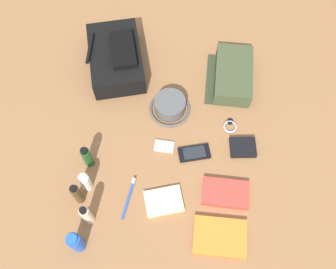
# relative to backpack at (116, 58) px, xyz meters

# --- Properties ---
(ground_plane) EXTENTS (2.64, 2.02, 0.02)m
(ground_plane) POSITION_rel_backpack_xyz_m (-0.37, -0.26, -0.07)
(ground_plane) COLOR brown
(ground_plane) RESTS_ON ground
(backpack) EXTENTS (0.40, 0.31, 0.14)m
(backpack) POSITION_rel_backpack_xyz_m (0.00, 0.00, 0.00)
(backpack) COLOR black
(backpack) RESTS_ON ground_plane
(toiletry_pouch) EXTENTS (0.29, 0.21, 0.09)m
(toiletry_pouch) POSITION_rel_backpack_xyz_m (-0.05, -0.54, -0.02)
(toiletry_pouch) COLOR #384228
(toiletry_pouch) RESTS_ON ground_plane
(bucket_hat) EXTENTS (0.19, 0.19, 0.07)m
(bucket_hat) POSITION_rel_backpack_xyz_m (-0.23, -0.26, -0.03)
(bucket_hat) COLOR #4A4A4A
(bucket_hat) RESTS_ON ground_plane
(deodorant_spray) EXTENTS (0.05, 0.05, 0.15)m
(deodorant_spray) POSITION_rel_backpack_xyz_m (-0.85, 0.05, 0.01)
(deodorant_spray) COLOR blue
(deodorant_spray) RESTS_ON ground_plane
(lotion_bottle) EXTENTS (0.04, 0.04, 0.16)m
(lotion_bottle) POSITION_rel_backpack_xyz_m (-0.75, 0.02, 0.02)
(lotion_bottle) COLOR beige
(lotion_bottle) RESTS_ON ground_plane
(cologne_bottle) EXTENTS (0.04, 0.04, 0.15)m
(cologne_bottle) POSITION_rel_backpack_xyz_m (-0.66, 0.07, 0.01)
(cologne_bottle) COLOR #473319
(cologne_bottle) RESTS_ON ground_plane
(toothpaste_tube) EXTENTS (0.04, 0.04, 0.12)m
(toothpaste_tube) POSITION_rel_backpack_xyz_m (-0.61, 0.05, -0.00)
(toothpaste_tube) COLOR white
(toothpaste_tube) RESTS_ON ground_plane
(shampoo_bottle) EXTENTS (0.04, 0.04, 0.14)m
(shampoo_bottle) POSITION_rel_backpack_xyz_m (-0.50, 0.06, 0.01)
(shampoo_bottle) COLOR #19471E
(shampoo_bottle) RESTS_ON ground_plane
(paperback_novel) EXTENTS (0.16, 0.21, 0.02)m
(paperback_novel) POSITION_rel_backpack_xyz_m (-0.78, -0.49, -0.05)
(paperback_novel) COLOR orange
(paperback_novel) RESTS_ON ground_plane
(travel_guidebook) EXTENTS (0.13, 0.19, 0.02)m
(travel_guidebook) POSITION_rel_backpack_xyz_m (-0.61, -0.51, -0.05)
(travel_guidebook) COLOR red
(travel_guidebook) RESTS_ON ground_plane
(cell_phone) EXTENTS (0.10, 0.15, 0.01)m
(cell_phone) POSITION_rel_backpack_xyz_m (-0.44, -0.38, -0.05)
(cell_phone) COLOR black
(cell_phone) RESTS_ON ground_plane
(media_player) EXTENTS (0.06, 0.09, 0.01)m
(media_player) POSITION_rel_backpack_xyz_m (-0.41, -0.25, -0.05)
(media_player) COLOR #B7B7BC
(media_player) RESTS_ON ground_plane
(wristwatch) EXTENTS (0.07, 0.06, 0.01)m
(wristwatch) POSITION_rel_backpack_xyz_m (-0.30, -0.54, -0.05)
(wristwatch) COLOR #99999E
(wristwatch) RESTS_ON ground_plane
(toothbrush) EXTENTS (0.18, 0.04, 0.02)m
(toothbrush) POSITION_rel_backpack_xyz_m (-0.64, -0.12, -0.05)
(toothbrush) COLOR blue
(toothbrush) RESTS_ON ground_plane
(wallet) EXTENTS (0.10, 0.12, 0.02)m
(wallet) POSITION_rel_backpack_xyz_m (-0.40, -0.59, -0.05)
(wallet) COLOR black
(wallet) RESTS_ON ground_plane
(notepad) EXTENTS (0.14, 0.17, 0.02)m
(notepad) POSITION_rel_backpack_xyz_m (-0.65, -0.27, -0.05)
(notepad) COLOR beige
(notepad) RESTS_ON ground_plane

